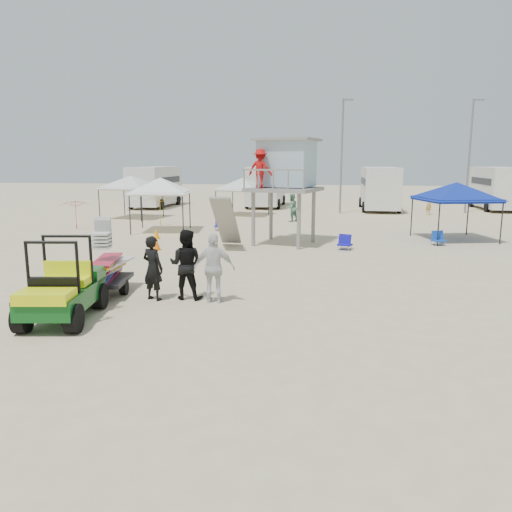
# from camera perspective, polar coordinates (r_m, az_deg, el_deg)

# --- Properties ---
(ground) EXTENTS (140.00, 140.00, 0.00)m
(ground) POSITION_cam_1_polar(r_m,az_deg,el_deg) (10.53, -5.23, -9.95)
(ground) COLOR beige
(ground) RESTS_ON ground
(utility_cart) EXTENTS (1.64, 2.72, 1.95)m
(utility_cart) POSITION_cam_1_polar(r_m,az_deg,el_deg) (12.58, -21.46, -2.90)
(utility_cart) COLOR #0B4C16
(utility_cart) RESTS_ON ground
(surf_trailer) EXTENTS (1.39, 2.22, 1.95)m
(surf_trailer) POSITION_cam_1_polar(r_m,az_deg,el_deg) (14.61, -16.86, -1.23)
(surf_trailer) COLOR black
(surf_trailer) RESTS_ON ground
(man_left) EXTENTS (0.75, 0.63, 1.76)m
(man_left) POSITION_cam_1_polar(r_m,az_deg,el_deg) (13.74, -11.70, -1.37)
(man_left) COLOR black
(man_left) RESTS_ON ground
(man_mid) EXTENTS (0.95, 0.76, 1.92)m
(man_mid) POSITION_cam_1_polar(r_m,az_deg,el_deg) (13.68, -8.01, -0.96)
(man_mid) COLOR black
(man_mid) RESTS_ON ground
(man_right) EXTENTS (1.13, 0.55, 1.86)m
(man_right) POSITION_cam_1_polar(r_m,az_deg,el_deg) (13.24, -4.79, -1.41)
(man_right) COLOR silver
(man_right) RESTS_ON ground
(lifeguard_tower) EXTENTS (3.51, 3.51, 4.60)m
(lifeguard_tower) POSITION_cam_1_polar(r_m,az_deg,el_deg) (22.59, 3.09, 10.05)
(lifeguard_tower) COLOR gray
(lifeguard_tower) RESTS_ON ground
(canopy_blue) EXTENTS (3.80, 3.80, 3.14)m
(canopy_blue) POSITION_cam_1_polar(r_m,az_deg,el_deg) (25.49, 21.95, 7.50)
(canopy_blue) COLOR black
(canopy_blue) RESTS_ON ground
(canopy_white_a) EXTENTS (3.25, 3.25, 3.27)m
(canopy_white_a) POSITION_cam_1_polar(r_m,az_deg,el_deg) (27.11, -10.90, 8.50)
(canopy_white_a) COLOR black
(canopy_white_a) RESTS_ON ground
(canopy_white_b) EXTENTS (3.56, 3.56, 3.18)m
(canopy_white_b) POSITION_cam_1_polar(r_m,az_deg,el_deg) (33.99, -14.12, 8.66)
(canopy_white_b) COLOR black
(canopy_white_b) RESTS_ON ground
(canopy_white_c) EXTENTS (3.55, 3.55, 2.99)m
(canopy_white_c) POSITION_cam_1_polar(r_m,az_deg,el_deg) (34.70, -1.53, 8.69)
(canopy_white_c) COLOR black
(canopy_white_c) RESTS_ON ground
(umbrella_a) EXTENTS (2.10, 2.13, 1.62)m
(umbrella_a) POSITION_cam_1_polar(r_m,az_deg,el_deg) (29.33, -19.91, 4.47)
(umbrella_a) COLOR red
(umbrella_a) RESTS_ON ground
(umbrella_b) EXTENTS (2.66, 2.68, 1.79)m
(umbrella_b) POSITION_cam_1_polar(r_m,az_deg,el_deg) (29.62, -10.87, 5.14)
(umbrella_b) COLOR gold
(umbrella_b) RESTS_ON ground
(cone_near) EXTENTS (0.34, 0.34, 0.50)m
(cone_near) POSITION_cam_1_polar(r_m,az_deg,el_deg) (21.53, -11.29, 1.31)
(cone_near) COLOR #F26407
(cone_near) RESTS_ON ground
(cone_far) EXTENTS (0.34, 0.34, 0.50)m
(cone_far) POSITION_cam_1_polar(r_m,az_deg,el_deg) (24.72, -11.33, 2.52)
(cone_far) COLOR orange
(cone_far) RESTS_ON ground
(beach_chair_a) EXTENTS (0.66, 0.71, 0.64)m
(beach_chair_a) POSITION_cam_1_polar(r_m,az_deg,el_deg) (27.38, -4.16, 3.63)
(beach_chair_a) COLOR #170FA8
(beach_chair_a) RESTS_ON ground
(beach_chair_b) EXTENTS (0.68, 0.75, 0.64)m
(beach_chair_b) POSITION_cam_1_polar(r_m,az_deg,el_deg) (23.85, 20.08, 1.93)
(beach_chair_b) COLOR #1043B7
(beach_chair_b) RESTS_ON ground
(beach_chair_c) EXTENTS (0.68, 0.74, 0.64)m
(beach_chair_c) POSITION_cam_1_polar(r_m,az_deg,el_deg) (21.64, 10.12, 1.57)
(beach_chair_c) COLOR #130FA7
(beach_chair_c) RESTS_ON ground
(rv_far_left) EXTENTS (2.64, 6.80, 3.25)m
(rv_far_left) POSITION_cam_1_polar(r_m,az_deg,el_deg) (42.13, -11.49, 7.98)
(rv_far_left) COLOR silver
(rv_far_left) RESTS_ON ground
(rv_mid_left) EXTENTS (2.65, 6.50, 3.25)m
(rv_mid_left) POSITION_cam_1_polar(r_m,az_deg,el_deg) (41.44, 1.14, 8.15)
(rv_mid_left) COLOR silver
(rv_mid_left) RESTS_ON ground
(rv_mid_right) EXTENTS (2.64, 7.00, 3.25)m
(rv_mid_right) POSITION_cam_1_polar(r_m,az_deg,el_deg) (39.75, 13.94, 7.73)
(rv_mid_right) COLOR silver
(rv_mid_right) RESTS_ON ground
(rv_far_right) EXTENTS (2.64, 6.60, 3.25)m
(rv_far_right) POSITION_cam_1_polar(r_m,az_deg,el_deg) (42.97, 25.88, 7.18)
(rv_far_right) COLOR silver
(rv_far_right) RESTS_ON ground
(light_pole_left) EXTENTS (0.14, 0.14, 8.00)m
(light_pole_left) POSITION_cam_1_polar(r_m,az_deg,el_deg) (36.56, 9.75, 11.09)
(light_pole_left) COLOR slate
(light_pole_left) RESTS_ON ground
(light_pole_right) EXTENTS (0.14, 0.14, 8.00)m
(light_pole_right) POSITION_cam_1_polar(r_m,az_deg,el_deg) (39.24, 23.19, 10.36)
(light_pole_right) COLOR slate
(light_pole_right) RESTS_ON ground
(distant_beachgoers) EXTENTS (10.06, 6.24, 1.72)m
(distant_beachgoers) POSITION_cam_1_polar(r_m,az_deg,el_deg) (32.51, 8.49, 5.61)
(distant_beachgoers) COLOR #51876A
(distant_beachgoers) RESTS_ON ground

